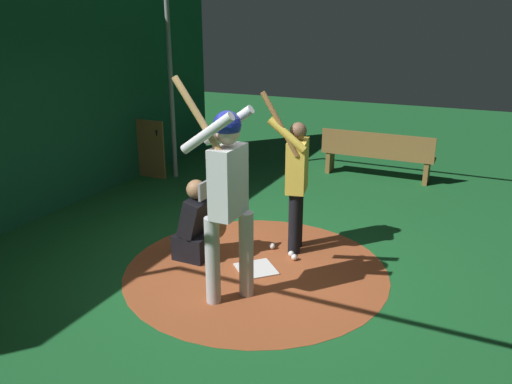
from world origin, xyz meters
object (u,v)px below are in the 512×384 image
object	(u,v)px
home_plate	(256,269)
visitor	(296,179)
bat_rack	(146,150)
baseball_2	(294,257)
batter	(227,188)
baseball_1	(291,254)
bench	(377,154)
catcher	(197,228)
baseball_0	(272,246)

from	to	relation	value
home_plate	visitor	bearing A→B (deg)	73.82
home_plate	bat_rack	xyz separation A→B (m)	(-3.39, 2.50, 0.48)
bat_rack	baseball_2	world-z (taller)	bat_rack
batter	baseball_1	world-z (taller)	batter
baseball_2	bench	bearing A→B (deg)	87.94
catcher	baseball_1	xyz separation A→B (m)	(1.02, 0.48, -0.35)
baseball_2	baseball_1	bearing A→B (deg)	134.11
catcher	baseball_0	xyz separation A→B (m)	(0.73, 0.59, -0.35)
bat_rack	baseball_0	world-z (taller)	bat_rack
visitor	baseball_1	distance (m)	0.92
bench	baseball_2	distance (m)	3.77
bat_rack	baseball_2	xyz separation A→B (m)	(3.70, -2.09, -0.45)
baseball_0	baseball_1	world-z (taller)	same
baseball_0	baseball_2	xyz separation A→B (m)	(0.36, -0.17, 0.00)
baseball_1	baseball_2	bearing A→B (deg)	-45.89
batter	bench	distance (m)	4.91
home_plate	baseball_2	size ratio (longest dim) A/B	5.68
catcher	bench	size ratio (longest dim) A/B	0.49
home_plate	bat_rack	bearing A→B (deg)	143.59
batter	baseball_1	xyz separation A→B (m)	(0.24, 1.16, -1.16)
catcher	bat_rack	world-z (taller)	bat_rack
home_plate	catcher	xyz separation A→B (m)	(-0.78, -0.00, 0.38)
home_plate	visitor	xyz separation A→B (m)	(0.20, 0.70, 0.92)
bat_rack	bench	world-z (taller)	bat_rack
home_plate	baseball_0	world-z (taller)	baseball_0
baseball_0	baseball_2	size ratio (longest dim) A/B	1.00
bat_rack	home_plate	bearing A→B (deg)	-36.41
home_plate	bench	bearing A→B (deg)	83.85
home_plate	baseball_0	bearing A→B (deg)	94.77
batter	visitor	bearing A→B (deg)	82.07
home_plate	bench	distance (m)	4.20
home_plate	baseball_1	world-z (taller)	baseball_1
bat_rack	baseball_1	distance (m)	4.18
batter	baseball_0	world-z (taller)	batter
visitor	baseball_2	distance (m)	0.94
visitor	bat_rack	bearing A→B (deg)	140.76
bench	baseball_0	world-z (taller)	bench
baseball_1	home_plate	bearing A→B (deg)	-117.26
baseball_1	baseball_2	world-z (taller)	same
batter	visitor	world-z (taller)	batter
baseball_1	baseball_2	xyz separation A→B (m)	(0.07, -0.07, 0.00)
catcher	baseball_1	world-z (taller)	catcher
batter	catcher	bearing A→B (deg)	139.59
batter	catcher	world-z (taller)	batter
catcher	bench	xyz separation A→B (m)	(1.23, 4.16, 0.06)
batter	baseball_2	bearing A→B (deg)	74.47
bat_rack	baseball_1	size ratio (longest dim) A/B	14.20
baseball_1	bat_rack	bearing A→B (deg)	150.96
batter	baseball_0	bearing A→B (deg)	92.72
batter	bat_rack	xyz separation A→B (m)	(-3.40, 3.17, -0.71)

